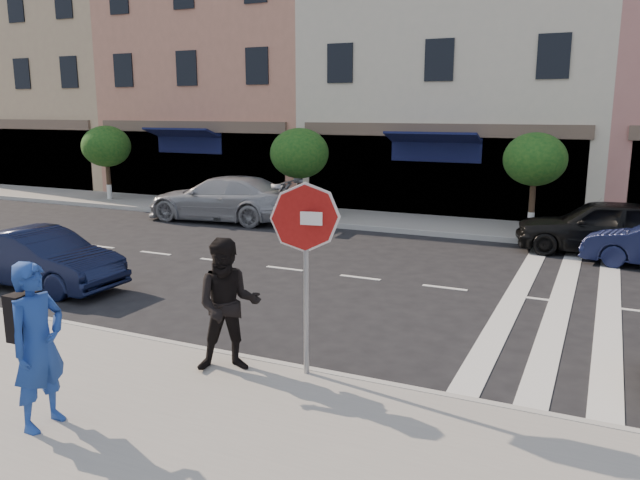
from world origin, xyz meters
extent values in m
plane|color=black|center=(0.00, 0.00, 0.00)|extent=(120.00, 120.00, 0.00)
cube|color=gray|center=(0.00, -3.75, 0.07)|extent=(60.00, 4.50, 0.15)
cube|color=gray|center=(0.00, 11.00, 0.07)|extent=(60.00, 3.00, 0.15)
cube|color=tan|center=(-22.00, 17.00, 6.00)|extent=(12.00, 9.00, 12.00)
cube|color=tan|center=(-11.00, 17.00, 7.00)|extent=(10.00, 9.00, 14.00)
cube|color=beige|center=(-0.50, 17.00, 5.50)|extent=(11.00, 9.00, 11.00)
cylinder|color=#473323|center=(-14.00, 10.80, 0.98)|extent=(0.18, 0.18, 1.65)
cylinder|color=silver|center=(-14.00, 10.80, 0.45)|extent=(0.20, 0.20, 0.60)
ellipsoid|color=#134314|center=(-14.00, 10.80, 2.35)|extent=(2.00, 2.00, 1.70)
cylinder|color=#473323|center=(-5.00, 10.80, 0.95)|extent=(0.18, 0.18, 1.60)
cylinder|color=silver|center=(-5.00, 10.80, 0.45)|extent=(0.20, 0.20, 0.60)
ellipsoid|color=#134314|center=(-5.00, 10.80, 2.32)|extent=(2.10, 2.10, 1.79)
cylinder|color=#473323|center=(3.00, 10.80, 1.00)|extent=(0.18, 0.18, 1.71)
cylinder|color=silver|center=(3.00, 10.80, 0.45)|extent=(0.20, 0.20, 0.60)
ellipsoid|color=#134314|center=(3.00, 10.80, 2.38)|extent=(1.90, 1.90, 1.62)
cylinder|color=gray|center=(1.37, -1.65, 1.40)|extent=(0.09, 0.09, 2.49)
cylinder|color=white|center=(1.37, -1.66, 2.42)|extent=(0.96, 0.20, 0.98)
cylinder|color=#9E1411|center=(1.37, -1.68, 2.42)|extent=(0.90, 0.20, 0.91)
cube|color=white|center=(1.37, -1.71, 2.42)|extent=(0.50, 0.12, 0.18)
imported|color=#1F4092|center=(-0.81, -4.32, 1.16)|extent=(0.49, 0.74, 2.02)
imported|color=black|center=(0.30, -2.00, 1.13)|extent=(1.19, 1.12, 1.95)
imported|color=black|center=(-6.10, 0.30, 0.65)|extent=(3.93, 1.39, 1.29)
imported|color=#9B9CA0|center=(-7.20, 9.10, 0.79)|extent=(5.57, 2.59, 1.57)
imported|color=black|center=(5.01, 9.10, 0.75)|extent=(4.60, 2.27, 1.51)
camera|label=1|loc=(5.07, -9.16, 3.87)|focal=35.00mm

